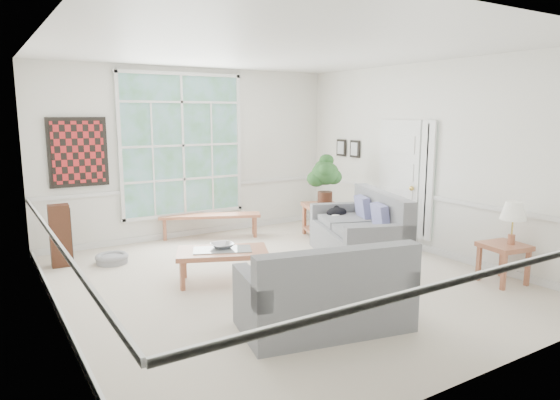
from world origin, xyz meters
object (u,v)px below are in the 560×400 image
object	(u,v)px
loveseat_right	(357,226)
loveseat_front	(324,284)
coffee_table	(223,266)
side_table	(503,263)
end_table	(321,220)

from	to	relation	value
loveseat_right	loveseat_front	world-z (taller)	loveseat_right
loveseat_front	coffee_table	distance (m)	1.87
loveseat_right	coffee_table	bearing A→B (deg)	-162.40
loveseat_right	side_table	size ratio (longest dim) A/B	3.59
loveseat_right	end_table	bearing A→B (deg)	95.38
loveseat_front	coffee_table	world-z (taller)	loveseat_front
side_table	loveseat_front	bearing A→B (deg)	177.15
loveseat_front	end_table	distance (m)	3.92
side_table	coffee_table	bearing A→B (deg)	147.57
coffee_table	end_table	world-z (taller)	end_table
coffee_table	side_table	xyz separation A→B (m)	(3.11, -1.98, 0.05)
loveseat_right	coffee_table	size ratio (longest dim) A/B	1.62
coffee_table	side_table	world-z (taller)	side_table
coffee_table	end_table	bearing A→B (deg)	50.56
loveseat_front	end_table	world-z (taller)	loveseat_front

